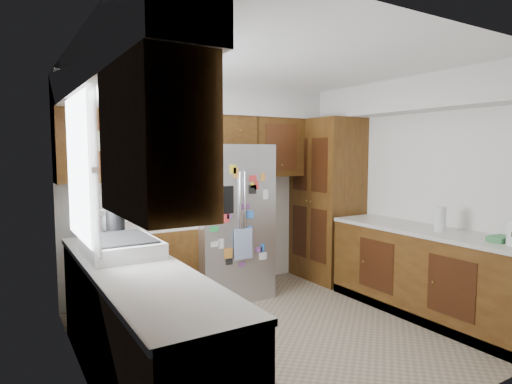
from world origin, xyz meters
TOP-DOWN VIEW (x-y plane):
  - floor at (0.00, 0.00)m, footprint 3.60×3.60m
  - room_shell at (-0.11, 0.36)m, footprint 3.64×3.24m
  - left_counter_run at (-1.36, 0.03)m, footprint 1.36×3.20m
  - right_counter_run at (1.50, -0.47)m, footprint 0.63×2.25m
  - pantry at (1.50, 1.15)m, footprint 0.60×0.90m
  - fridge at (-0.00, 1.20)m, footprint 0.90×0.79m
  - bridge_cabinet at (0.00, 1.43)m, footprint 0.96×0.34m
  - fridge_top_items at (-0.07, 1.40)m, footprint 0.91×0.34m
  - sink_assembly at (-1.50, 0.10)m, footprint 0.52×0.70m
  - left_counter_clutter at (-1.45, 0.82)m, footprint 0.41×0.84m
  - paper_towel at (1.47, -0.59)m, footprint 0.11×0.11m

SIDE VIEW (x-z plane):
  - floor at x=0.00m, z-range 0.00..0.00m
  - right_counter_run at x=1.50m, z-range -0.04..0.88m
  - left_counter_run at x=-1.36m, z-range -0.03..0.89m
  - fridge at x=0.00m, z-range 0.00..1.80m
  - sink_assembly at x=-1.50m, z-range 0.80..1.17m
  - paper_towel at x=1.47m, z-range 0.92..1.17m
  - left_counter_clutter at x=-1.45m, z-range 0.86..1.24m
  - pantry at x=1.50m, z-range 0.00..2.15m
  - room_shell at x=-0.11m, z-range 0.56..3.08m
  - bridge_cabinet at x=0.00m, z-range 1.80..2.15m
  - fridge_top_items at x=-0.07m, z-range 2.14..2.40m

